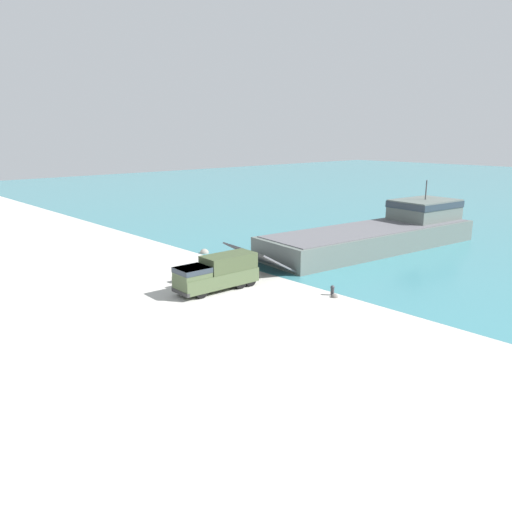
# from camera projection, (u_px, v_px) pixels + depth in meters

# --- Properties ---
(ground_plane) EXTENTS (240.00, 240.00, 0.00)m
(ground_plane) POSITION_uv_depth(u_px,v_px,m) (220.00, 284.00, 44.47)
(ground_plane) COLOR #B7B5AD
(landing_craft) EXTENTS (11.35, 32.83, 7.40)m
(landing_craft) POSITION_uv_depth(u_px,v_px,m) (382.00, 232.00, 58.45)
(landing_craft) COLOR #56605B
(landing_craft) RESTS_ON ground_plane
(military_truck) EXTENTS (2.71, 7.58, 2.94)m
(military_truck) POSITION_uv_depth(u_px,v_px,m) (217.00, 273.00, 42.38)
(military_truck) COLOR #475638
(military_truck) RESTS_ON ground_plane
(soldier_on_ramp) EXTENTS (0.49, 0.46, 1.72)m
(soldier_on_ramp) POSITION_uv_depth(u_px,v_px,m) (208.00, 270.00, 45.01)
(soldier_on_ramp) COLOR #3D4C33
(soldier_on_ramp) RESTS_ON ground_plane
(mooring_bollard) EXTENTS (0.35, 0.35, 0.85)m
(mooring_bollard) POSITION_uv_depth(u_px,v_px,m) (332.00, 290.00, 41.20)
(mooring_bollard) COLOR #333338
(mooring_bollard) RESTS_ON ground_plane
(cargo_crate) EXTENTS (0.64, 0.77, 0.63)m
(cargo_crate) POSITION_uv_depth(u_px,v_px,m) (178.00, 279.00, 44.82)
(cargo_crate) COLOR #4C4738
(cargo_crate) RESTS_ON ground_plane
(shoreline_rock_a) EXTENTS (0.77, 0.77, 0.77)m
(shoreline_rock_a) POSITION_uv_depth(u_px,v_px,m) (227.00, 258.00, 53.76)
(shoreline_rock_a) COLOR gray
(shoreline_rock_a) RESTS_ON ground_plane
(shoreline_rock_b) EXTENTS (0.73, 0.73, 0.73)m
(shoreline_rock_b) POSITION_uv_depth(u_px,v_px,m) (209.00, 259.00, 53.07)
(shoreline_rock_b) COLOR #66605B
(shoreline_rock_b) RESTS_ON ground_plane
(shoreline_rock_c) EXTENTS (0.99, 0.99, 0.99)m
(shoreline_rock_c) POSITION_uv_depth(u_px,v_px,m) (204.00, 253.00, 55.79)
(shoreline_rock_c) COLOR gray
(shoreline_rock_c) RESTS_ON ground_plane
(shoreline_rock_d) EXTENTS (0.60, 0.60, 0.60)m
(shoreline_rock_d) POSITION_uv_depth(u_px,v_px,m) (334.00, 297.00, 40.79)
(shoreline_rock_d) COLOR #66605B
(shoreline_rock_d) RESTS_ON ground_plane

